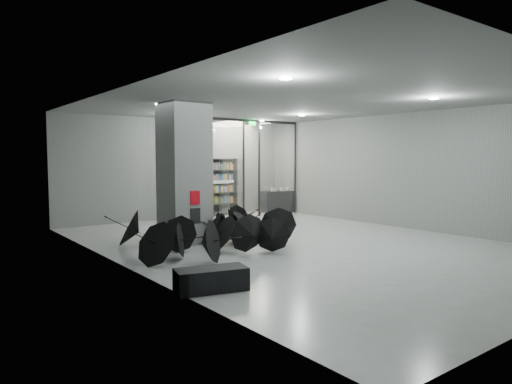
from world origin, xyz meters
TOP-DOWN VIEW (x-y plane):
  - room at (0.00, 0.00)m, footprint 14.00×14.02m
  - column at (-2.50, 2.00)m, footprint 1.20×1.20m
  - fire_cabinet at (-2.50, 1.38)m, footprint 0.28×0.04m
  - info_panel at (-2.50, 1.38)m, footprint 0.30×0.03m
  - exit_sign at (2.40, 5.30)m, footprint 0.30×0.06m
  - glass_partition at (2.39, 5.50)m, footprint 5.06×0.08m
  - bench at (-4.44, -2.59)m, footprint 1.42×0.88m
  - bookshelf at (1.40, 6.75)m, footprint 2.23×0.76m
  - shop_counter at (4.46, 6.01)m, footprint 1.71×0.99m
  - umbrella_cluster at (-2.26, 0.64)m, footprint 4.98×4.45m

SIDE VIEW (x-z plane):
  - bench at x=-4.44m, z-range 0.00..0.43m
  - umbrella_cluster at x=-2.26m, z-range -0.35..0.98m
  - shop_counter at x=4.46m, z-range 0.00..0.96m
  - info_panel at x=-2.50m, z-range 0.64..1.06m
  - bookshelf at x=1.40m, z-range 0.00..2.41m
  - fire_cabinet at x=-2.50m, z-range 1.16..1.54m
  - column at x=-2.50m, z-range 0.00..4.00m
  - glass_partition at x=2.39m, z-range 0.18..4.18m
  - room at x=0.00m, z-range 0.84..4.85m
  - exit_sign at x=2.40m, z-range 3.74..3.90m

